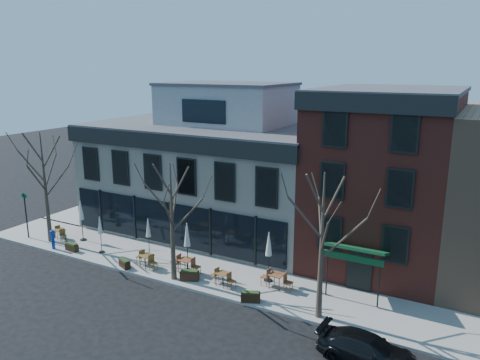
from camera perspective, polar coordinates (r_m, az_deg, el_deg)
The scene contains 25 objects.
ground at distance 33.27m, azimuth -8.20°, elevation -8.39°, with size 120.00×120.00×0.00m, color black.
sidewalk_front at distance 29.88m, azimuth -5.62°, elevation -10.81°, with size 33.50×4.70×0.15m, color gray.
sidewalk_side at distance 44.53m, azimuth -15.25°, elevation -2.88°, with size 4.50×12.00×0.15m, color gray.
corner_building at distance 35.81m, azimuth -3.53°, elevation 1.26°, with size 18.39×10.39×11.10m.
red_brick_building at distance 30.80m, azimuth 17.19°, elevation 0.33°, with size 8.20×11.78×11.18m.
tree_corner at distance 35.52m, azimuth -22.65°, elevation -0.69°, with size 3.93×3.98×7.92m.
tree_mid at distance 27.32m, azimuth -8.28°, elevation -4.90°, with size 3.50×3.55×7.04m.
tree_right at distance 23.26m, azimuth 9.94°, elevation -7.76°, with size 3.72×3.77×7.48m.
sign_pole at distance 37.46m, azimuth -24.64°, elevation -3.63°, with size 0.50×0.10×3.40m.
parked_sedan at distance 22.01m, azimuth 15.28°, elevation -19.33°, with size 1.77×4.36×1.26m, color black.
call_box at distance 34.86m, azimuth -21.86°, elevation -6.64°, with size 0.28×0.28×1.43m.
cafe_set_0 at distance 36.65m, azimuth -21.09°, elevation -6.05°, with size 1.76×1.04×0.91m.
cafe_set_2 at distance 30.27m, azimuth -11.31°, elevation -9.48°, with size 1.92×0.98×0.99m.
cafe_set_3 at distance 29.18m, azimuth -6.60°, elevation -10.14°, with size 1.99×0.81×1.05m.
cafe_set_4 at distance 27.44m, azimuth -2.09°, elevation -11.80°, with size 1.83×0.85×0.94m.
cafe_set_5 at distance 27.20m, azimuth 4.49°, elevation -11.97°, with size 1.98×0.83×1.04m.
umbrella_0 at distance 35.40m, azimuth -18.82°, elevation -3.76°, with size 0.48×0.48×2.98m.
umbrella_1 at distance 32.80m, azimuth -16.70°, elevation -5.50°, with size 0.41×0.41×2.58m.
umbrella_2 at distance 31.31m, azimuth -11.12°, elevation -5.97°, with size 0.43×0.43×2.67m.
umbrella_3 at distance 28.72m, azimuth -6.47°, elevation -6.95°, with size 0.50×0.50×3.12m.
umbrella_4 at distance 27.35m, azimuth 3.53°, elevation -8.10°, with size 0.49×0.49×3.04m.
planter_0 at distance 34.24m, azimuth -19.82°, elevation -7.69°, with size 1.00×0.45×0.54m.
planter_1 at distance 30.61m, azimuth -13.90°, elevation -9.84°, with size 1.03×0.73×0.54m.
planter_2 at distance 28.26m, azimuth -6.17°, elevation -11.48°, with size 1.19×0.86×0.62m.
planter_3 at distance 25.81m, azimuth 1.30°, elevation -14.04°, with size 1.11×0.78×0.58m.
Camera 1 is at (18.72, -24.50, 12.49)m, focal length 35.00 mm.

